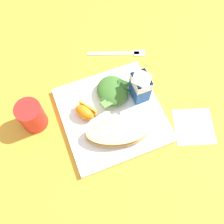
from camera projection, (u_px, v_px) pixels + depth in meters
ground at (112, 116)px, 0.75m from camera, size 3.00×3.00×0.00m
white_plate at (112, 115)px, 0.75m from camera, size 0.28×0.28×0.02m
cheesy_pizza_bread at (116, 133)px, 0.70m from camera, size 0.13×0.19×0.04m
green_salad_pile at (113, 91)px, 0.75m from camera, size 0.10×0.10×0.04m
milk_carton at (141, 85)px, 0.71m from camera, size 0.06×0.04×0.11m
orange_wedge_front at (85, 112)px, 0.72m from camera, size 0.07×0.06×0.04m
paper_napkin at (194, 126)px, 0.74m from camera, size 0.14×0.14×0.00m
metal_fork at (121, 53)px, 0.85m from camera, size 0.08×0.18×0.01m
drinking_red_cup at (32, 116)px, 0.70m from camera, size 0.07×0.07×0.09m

